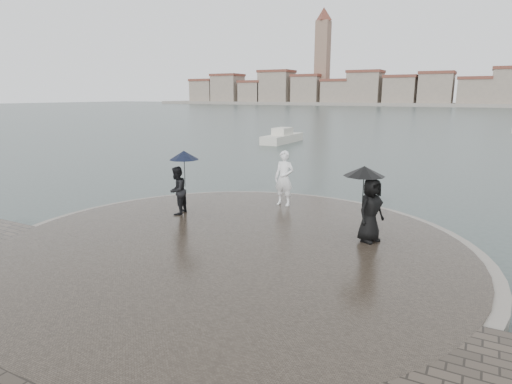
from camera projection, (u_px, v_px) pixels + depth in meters
The scene contains 8 objects.
ground at pixel (136, 316), 8.09m from camera, with size 400.00×400.00×0.00m, color #2B3835.
kerb_ring at pixel (232, 250), 11.06m from camera, with size 12.50×12.50×0.32m, color gray.
quay_tip at pixel (232, 250), 11.05m from camera, with size 11.90×11.90×0.36m, color #2D261E.
statue at pixel (284, 178), 14.61m from camera, with size 0.69×0.45×1.89m, color white.
visitor_left at pixel (179, 181), 13.47m from camera, with size 1.08×1.00×2.04m.
visitor_right at pixel (369, 199), 10.98m from camera, with size 1.20×1.12×1.95m.
far_skyline at pixel (454, 90), 147.65m from camera, with size 260.00×20.00×37.00m.
boats at pixel (510, 137), 38.83m from camera, with size 35.86×23.82×1.50m.
Camera 1 is at (5.50, -5.40, 4.09)m, focal length 30.00 mm.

